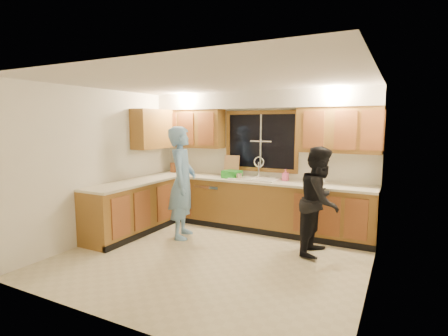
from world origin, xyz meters
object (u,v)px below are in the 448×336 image
at_px(dishwasher, 214,202).
at_px(man, 182,182).
at_px(stove, 108,216).
at_px(woman, 320,201).
at_px(bowl, 318,182).
at_px(knife_block, 174,167).
at_px(sink, 255,182).
at_px(dish_crate, 232,174).
at_px(soap_bottle, 285,175).

xyz_separation_m(dishwasher, man, (-0.05, -0.99, 0.53)).
xyz_separation_m(stove, woman, (3.13, 1.10, 0.35)).
distance_m(woman, bowl, 0.79).
height_order(man, knife_block, man).
bearing_deg(bowl, woman, -74.97).
height_order(dishwasher, bowl, bowl).
bearing_deg(sink, dishwasher, -179.01).
distance_m(man, dish_crate, 1.06).
distance_m(stove, dish_crate, 2.30).
distance_m(soap_bottle, bowl, 0.60).
bearing_deg(stove, sink, 45.39).
distance_m(dish_crate, soap_bottle, 0.99).
bearing_deg(woman, bowl, 17.54).
xyz_separation_m(sink, soap_bottle, (0.54, 0.11, 0.16)).
distance_m(man, soap_bottle, 1.83).
bearing_deg(man, knife_block, 20.26).
bearing_deg(knife_block, soap_bottle, 0.45).
bearing_deg(dishwasher, knife_block, 174.83).
bearing_deg(woman, dish_crate, 71.69).
distance_m(stove, bowl, 3.50).
relative_size(stove, knife_block, 4.44).
xyz_separation_m(man, bowl, (2.03, 1.03, 0.01)).
xyz_separation_m(stove, man, (0.90, 0.82, 0.49)).
height_order(woman, soap_bottle, woman).
distance_m(man, bowl, 2.28).
bearing_deg(dishwasher, sink, 0.99).
bearing_deg(knife_block, dish_crate, -5.57).
distance_m(knife_block, soap_bottle, 2.39).
xyz_separation_m(dishwasher, knife_block, (-1.00, 0.09, 0.61)).
bearing_deg(bowl, dish_crate, -177.03).
height_order(stove, man, man).
xyz_separation_m(stove, bowl, (2.93, 1.85, 0.50)).
relative_size(woman, soap_bottle, 7.72).
relative_size(sink, knife_block, 4.24).
bearing_deg(dish_crate, bowl, 2.97).
bearing_deg(soap_bottle, dishwasher, -175.09).
xyz_separation_m(sink, stove, (-1.80, -1.82, -0.41)).
height_order(stove, knife_block, knife_block).
relative_size(stove, dish_crate, 3.00).
relative_size(sink, dish_crate, 2.86).
relative_size(knife_block, soap_bottle, 0.98).
distance_m(stove, soap_bottle, 3.09).
distance_m(sink, man, 1.36).
bearing_deg(bowl, soap_bottle, 172.27).
height_order(woman, bowl, woman).
xyz_separation_m(sink, dishwasher, (-0.85, -0.01, -0.45)).
bearing_deg(man, stove, 111.45).
height_order(dishwasher, stove, stove).
bearing_deg(stove, dish_crate, 52.36).
height_order(sink, soap_bottle, sink).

